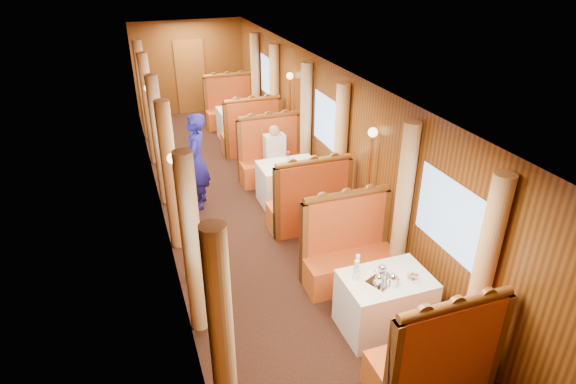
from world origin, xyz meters
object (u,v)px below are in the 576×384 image
fruit_plate (413,277)px  teapot_right (392,282)px  banquette_mid_aft (272,160)px  tea_tray (382,281)px  banquette_far_fwd (252,135)px  banquette_near_fwd (434,361)px  table_near (384,303)px  table_far (241,123)px  rose_vase_far (240,101)px  steward (196,162)px  banquette_mid_fwd (309,206)px  banquette_near_aft (348,254)px  teapot_back (382,273)px  banquette_far_aft (231,109)px  teapot_left (379,282)px  rose_vase_mid (288,155)px  table_mid (288,183)px  passenger (275,149)px

fruit_plate → teapot_right: bearing=-170.7°
banquette_mid_aft → tea_tray: banquette_mid_aft is taller
banquette_far_fwd → banquette_near_fwd: bearing=-90.0°
banquette_mid_aft → banquette_near_fwd: bearing=-90.0°
table_near → table_far: bearing=90.0°
rose_vase_far → steward: steward is taller
table_near → banquette_mid_aft: 4.51m
banquette_mid_fwd → banquette_far_fwd: (0.00, 3.50, 0.00)m
tea_tray → rose_vase_far: bearing=89.2°
banquette_near_aft → teapot_back: banquette_near_aft is taller
banquette_far_aft → banquette_mid_aft: bearing=-90.0°
banquette_near_aft → banquette_mid_aft: same height
fruit_plate → rose_vase_far: 7.14m
tea_tray → fruit_plate: fruit_plate is taller
teapot_left → rose_vase_far: rose_vase_far is taller
banquette_mid_aft → teapot_right: 4.69m
banquette_near_aft → tea_tray: bearing=-94.9°
banquette_far_aft → fruit_plate: banquette_far_aft is taller
banquette_near_aft → table_near: bearing=-90.0°
teapot_right → rose_vase_mid: rose_vase_mid is taller
table_far → tea_tray: (-0.09, -7.03, 0.38)m
banquette_far_aft → banquette_mid_fwd: bearing=-90.0°
banquette_far_fwd → table_mid: bearing=-90.0°
banquette_far_fwd → steward: (-1.57, -2.10, 0.44)m
banquette_mid_fwd → passenger: size_ratio=1.76×
rose_vase_far → passenger: size_ratio=0.47×
table_far → banquette_far_fwd: banquette_far_fwd is taller
teapot_back → steward: 4.14m
banquette_far_aft → teapot_left: size_ratio=8.94×
banquette_mid_aft → teapot_right: size_ratio=8.04×
teapot_back → rose_vase_far: size_ratio=0.47×
teapot_left → passenger: (0.17, 4.38, -0.07)m
banquette_mid_fwd → banquette_far_fwd: 3.50m
table_mid → teapot_right: (-0.03, -3.66, 0.44)m
banquette_mid_aft → banquette_near_aft: bearing=-90.0°
banquette_near_fwd → banquette_mid_aft: same height
teapot_left → banquette_near_fwd: bearing=-94.7°
teapot_back → teapot_right: bearing=-58.5°
banquette_mid_fwd → steward: bearing=138.3°
table_near → banquette_mid_fwd: 2.49m
fruit_plate → passenger: bearing=93.5°
banquette_far_fwd → table_far: bearing=90.0°
table_mid → table_far: (0.00, 3.50, 0.00)m
table_mid → teapot_left: bearing=-92.7°
teapot_right → passenger: bearing=75.1°
banquette_far_fwd → steward: size_ratio=0.77×
banquette_far_aft → tea_tray: (-0.09, -8.05, 0.33)m
banquette_mid_aft → fruit_plate: bearing=-86.6°
table_mid → teapot_back: bearing=-91.0°
rose_vase_far → passenger: passenger is taller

